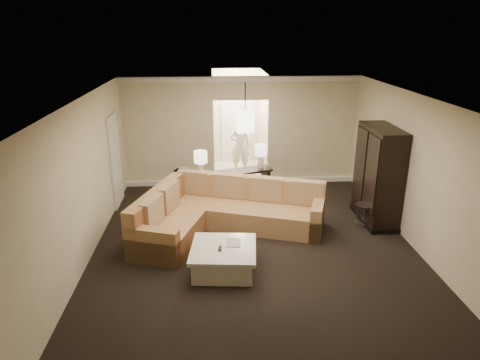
{
  "coord_description": "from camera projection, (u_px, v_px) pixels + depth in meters",
  "views": [
    {
      "loc": [
        -0.77,
        -6.73,
        3.95
      ],
      "look_at": [
        -0.22,
        1.2,
        1.09
      ],
      "focal_mm": 32.0,
      "sensor_mm": 36.0,
      "label": 1
    }
  ],
  "objects": [
    {
      "name": "ground",
      "position": [
        257.0,
        259.0,
        7.7
      ],
      "size": [
        8.0,
        8.0,
        0.0
      ],
      "primitive_type": "plane",
      "color": "black",
      "rests_on": "ground"
    },
    {
      "name": "wall_back",
      "position": [
        241.0,
        132.0,
        10.98
      ],
      "size": [
        6.0,
        0.04,
        2.8
      ],
      "primitive_type": "cube",
      "color": "beige",
      "rests_on": "ground"
    },
    {
      "name": "wall_front",
      "position": [
        311.0,
        359.0,
        3.47
      ],
      "size": [
        6.0,
        0.04,
        2.8
      ],
      "primitive_type": "cube",
      "color": "beige",
      "rests_on": "ground"
    },
    {
      "name": "wall_left",
      "position": [
        77.0,
        191.0,
        7.03
      ],
      "size": [
        0.04,
        8.0,
        2.8
      ],
      "primitive_type": "cube",
      "color": "beige",
      "rests_on": "ground"
    },
    {
      "name": "wall_right",
      "position": [
        429.0,
        182.0,
        7.42
      ],
      "size": [
        0.04,
        8.0,
        2.8
      ],
      "primitive_type": "cube",
      "color": "beige",
      "rests_on": "ground"
    },
    {
      "name": "ceiling",
      "position": [
        259.0,
        103.0,
        6.75
      ],
      "size": [
        6.0,
        8.0,
        0.02
      ],
      "primitive_type": "cube",
      "color": "silver",
      "rests_on": "wall_back"
    },
    {
      "name": "crown_molding",
      "position": [
        241.0,
        79.0,
        10.48
      ],
      "size": [
        6.0,
        0.1,
        0.12
      ],
      "primitive_type": "cube",
      "color": "white",
      "rests_on": "wall_back"
    },
    {
      "name": "baseboard",
      "position": [
        241.0,
        181.0,
        11.39
      ],
      "size": [
        6.0,
        0.1,
        0.12
      ],
      "primitive_type": "cube",
      "color": "white",
      "rests_on": "ground"
    },
    {
      "name": "side_door",
      "position": [
        115.0,
        161.0,
        9.78
      ],
      "size": [
        0.05,
        0.9,
        2.1
      ],
      "primitive_type": "cube",
      "color": "silver",
      "rests_on": "ground"
    },
    {
      "name": "foyer",
      "position": [
        238.0,
        124.0,
        12.27
      ],
      "size": [
        1.44,
        2.02,
        2.8
      ],
      "color": "beige",
      "rests_on": "ground"
    },
    {
      "name": "sectional_sofa",
      "position": [
        220.0,
        212.0,
        8.67
      ],
      "size": [
        3.92,
        2.81,
        0.99
      ],
      "rotation": [
        0.0,
        0.0,
        -0.32
      ],
      "color": "brown",
      "rests_on": "ground"
    },
    {
      "name": "coffee_table",
      "position": [
        224.0,
        258.0,
        7.28
      ],
      "size": [
        1.19,
        1.19,
        0.46
      ],
      "rotation": [
        0.0,
        0.0,
        -0.1
      ],
      "color": "silver",
      "rests_on": "ground"
    },
    {
      "name": "console_table",
      "position": [
        232.0,
        184.0,
        10.1
      ],
      "size": [
        1.98,
        1.03,
        0.75
      ],
      "rotation": [
        0.0,
        0.0,
        0.32
      ],
      "color": "black",
      "rests_on": "ground"
    },
    {
      "name": "armoire",
      "position": [
        378.0,
        177.0,
        8.93
      ],
      "size": [
        0.61,
        1.42,
        2.04
      ],
      "color": "black",
      "rests_on": "ground"
    },
    {
      "name": "drink_table",
      "position": [
        364.0,
        211.0,
        8.87
      ],
      "size": [
        0.39,
        0.39,
        0.48
      ],
      "rotation": [
        0.0,
        0.0,
        0.2
      ],
      "color": "black",
      "rests_on": "ground"
    },
    {
      "name": "table_lamp_left",
      "position": [
        201.0,
        159.0,
        9.6
      ],
      "size": [
        0.3,
        0.3,
        0.57
      ],
      "color": "white",
      "rests_on": "console_table"
    },
    {
      "name": "table_lamp_right",
      "position": [
        261.0,
        152.0,
        10.13
      ],
      "size": [
        0.3,
        0.3,
        0.57
      ],
      "color": "white",
      "rests_on": "console_table"
    },
    {
      "name": "pendant_light",
      "position": [
        245.0,
        121.0,
        9.57
      ],
      "size": [
        0.38,
        0.38,
        1.09
      ],
      "color": "black",
      "rests_on": "ceiling"
    },
    {
      "name": "person",
      "position": [
        240.0,
        143.0,
        12.01
      ],
      "size": [
        0.65,
        0.46,
        1.72
      ],
      "primitive_type": "imported",
      "rotation": [
        0.0,
        0.0,
        3.07
      ],
      "color": "beige",
      "rests_on": "ground"
    }
  ]
}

